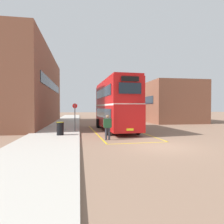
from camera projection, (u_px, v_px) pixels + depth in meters
ground_plane at (115, 125)px, 25.52m from camera, size 135.60×135.60×0.00m
sidewalk_left at (65, 123)px, 26.83m from camera, size 4.00×57.60×0.14m
brick_building_left at (28, 89)px, 25.83m from camera, size 6.23×21.19×9.38m
depot_building_right at (161, 103)px, 33.66m from camera, size 7.44×15.96×6.01m
double_decker_bus at (115, 104)px, 18.92m from camera, size 3.07×9.81×4.75m
single_deck_bus at (122, 111)px, 33.95m from camera, size 2.77×8.69×3.02m
pedestrian_boarding at (108, 125)px, 13.50m from camera, size 0.58×0.25×1.72m
litter_bin at (60, 128)px, 14.90m from camera, size 0.55×0.55×0.99m
bus_stop_sign at (75, 114)px, 17.52m from camera, size 0.44×0.08×2.44m
bay_marking_yellow at (119, 133)px, 17.16m from camera, size 4.64×11.89×0.01m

